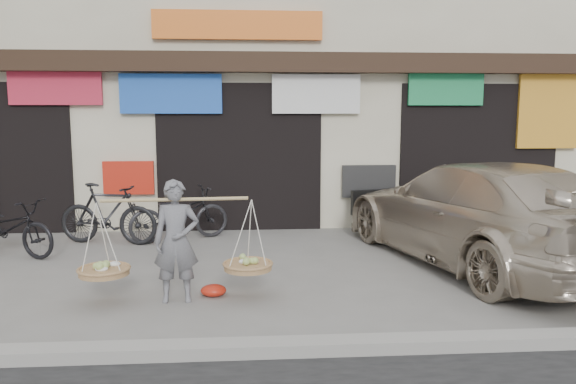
{
  "coord_description": "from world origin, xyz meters",
  "views": [
    {
      "loc": [
        0.16,
        -6.82,
        2.17
      ],
      "look_at": [
        0.71,
        0.9,
        1.07
      ],
      "focal_mm": 35.0,
      "sensor_mm": 36.0,
      "label": 1
    }
  ],
  "objects": [
    {
      "name": "ground",
      "position": [
        0.0,
        0.0,
        0.0
      ],
      "size": [
        70.0,
        70.0,
        0.0
      ],
      "primitive_type": "plane",
      "color": "gray",
      "rests_on": "ground"
    },
    {
      "name": "kerb",
      "position": [
        0.0,
        -2.0,
        0.06
      ],
      "size": [
        70.0,
        0.25,
        0.12
      ],
      "primitive_type": "cube",
      "color": "gray",
      "rests_on": "ground"
    },
    {
      "name": "shophouse_block",
      "position": [
        -0.0,
        6.42,
        3.45
      ],
      "size": [
        14.0,
        6.32,
        7.0
      ],
      "color": "beige",
      "rests_on": "ground"
    },
    {
      "name": "street_vendor",
      "position": [
        -0.67,
        -0.48,
        0.64
      ],
      "size": [
        2.19,
        0.66,
        1.42
      ],
      "rotation": [
        0.0,
        0.0,
        0.06
      ],
      "color": "slate",
      "rests_on": "ground"
    },
    {
      "name": "bike_0",
      "position": [
        -3.47,
        1.78,
        0.44
      ],
      "size": [
        1.77,
        1.2,
        0.88
      ],
      "primitive_type": "imported",
      "rotation": [
        0.0,
        0.0,
        1.17
      ],
      "color": "black",
      "rests_on": "ground"
    },
    {
      "name": "bike_1",
      "position": [
        -2.16,
        2.49,
        0.51
      ],
      "size": [
        1.76,
        0.86,
        1.02
      ],
      "primitive_type": "imported",
      "rotation": [
        0.0,
        0.0,
        1.34
      ],
      "color": "black",
      "rests_on": "ground"
    },
    {
      "name": "bike_2",
      "position": [
        -1.02,
        2.69,
        0.45
      ],
      "size": [
        1.82,
        1.26,
        0.91
      ],
      "primitive_type": "imported",
      "rotation": [
        0.0,
        0.0,
        2.0
      ],
      "color": "black",
      "rests_on": "ground"
    },
    {
      "name": "suv",
      "position": [
        3.43,
        0.91,
        0.74
      ],
      "size": [
        3.27,
        5.48,
        1.49
      ],
      "rotation": [
        0.0,
        0.0,
        3.39
      ],
      "color": "#C0B19B",
      "rests_on": "ground"
    },
    {
      "name": "red_bag",
      "position": [
        -0.27,
        -0.34,
        0.07
      ],
      "size": [
        0.31,
        0.25,
        0.14
      ],
      "primitive_type": "ellipsoid",
      "color": "red",
      "rests_on": "ground"
    }
  ]
}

